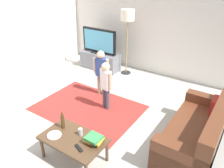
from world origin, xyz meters
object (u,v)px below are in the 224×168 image
object	(u,v)px
book_stack	(94,139)
soda_can	(81,132)
tv	(99,41)
plate	(54,135)
tv_remote	(79,148)
couch	(199,134)
coffee_table	(73,140)
child_center	(106,82)
bottle	(63,121)
child_near_tv	(101,69)
floor_lamp	(128,19)
tv_stand	(100,61)

from	to	relation	value
book_stack	soda_can	bearing A→B (deg)	175.89
tv	plate	xyz separation A→B (m)	(1.54, -3.24, -0.42)
book_stack	tv_remote	size ratio (longest dim) A/B	1.70
couch	coffee_table	xyz separation A→B (m)	(-1.55, -1.33, 0.08)
child_center	bottle	world-z (taller)	child_center
child_near_tv	soda_can	distance (m)	2.03
child_near_tv	couch	bearing A→B (deg)	-13.73
bottle	coffee_table	bearing A→B (deg)	-18.43
soda_can	plate	world-z (taller)	soda_can
tv	soda_can	bearing A→B (deg)	-58.14
floor_lamp	plate	world-z (taller)	floor_lamp
tv_stand	plate	bearing A→B (deg)	-64.79
couch	book_stack	bearing A→B (deg)	-135.03
floor_lamp	tv	bearing A→B (deg)	-168.00
bottle	soda_can	bearing A→B (deg)	3.27
tv	coffee_table	distance (m)	3.64
couch	child_center	bearing A→B (deg)	175.72
bottle	plate	bearing A→B (deg)	-84.73
tv_stand	child_near_tv	xyz separation A→B (m)	(0.94, -1.22, 0.41)
child_center	tv_remote	bearing A→B (deg)	-67.96
soda_can	tv	bearing A→B (deg)	121.86
soda_can	child_near_tv	bearing A→B (deg)	117.14
couch	plate	xyz separation A→B (m)	(-1.83, -1.45, 0.14)
tv_stand	floor_lamp	bearing A→B (deg)	10.58
tv_stand	tv_remote	distance (m)	3.85
child_near_tv	child_center	bearing A→B (deg)	-44.85
tv	plate	distance (m)	3.61
bottle	soda_can	xyz separation A→B (m)	(0.35, 0.02, -0.07)
book_stack	soda_can	world-z (taller)	soda_can
soda_can	tv_remote	bearing A→B (deg)	-54.69
bottle	tv_remote	world-z (taller)	bottle
soda_can	plate	distance (m)	0.41
couch	coffee_table	bearing A→B (deg)	-139.48
tv	child_near_tv	bearing A→B (deg)	-51.88
couch	bottle	xyz separation A→B (m)	(-1.85, -1.23, 0.26)
tv	book_stack	bearing A→B (deg)	-54.69
child_near_tv	bottle	world-z (taller)	child_near_tv
child_center	coffee_table	bearing A→B (deg)	-73.90
coffee_table	floor_lamp	bearing A→B (deg)	106.92
book_stack	bottle	xyz separation A→B (m)	(-0.62, -0.00, 0.07)
couch	tv_remote	bearing A→B (deg)	-132.64
tv	floor_lamp	xyz separation A→B (m)	(0.81, 0.17, 0.70)
floor_lamp	bottle	size ratio (longest dim) A/B	5.79
coffee_table	book_stack	xyz separation A→B (m)	(0.32, 0.10, 0.11)
tv_stand	soda_can	xyz separation A→B (m)	(1.87, -3.02, 0.24)
coffee_table	bottle	bearing A→B (deg)	161.57
tv_stand	plate	size ratio (longest dim) A/B	5.45
floor_lamp	book_stack	world-z (taller)	floor_lamp
book_stack	tv_remote	bearing A→B (deg)	-115.37
tv	soda_can	distance (m)	3.55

